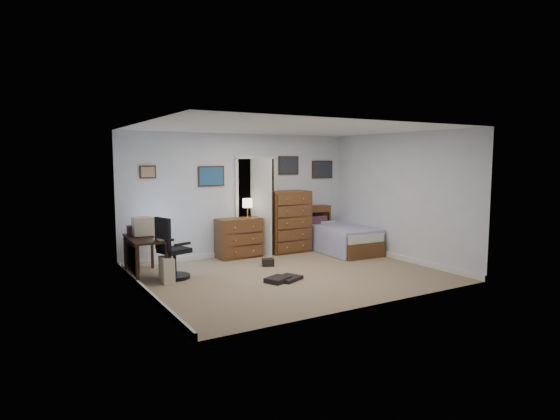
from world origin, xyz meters
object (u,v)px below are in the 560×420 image
object	(u,v)px
office_chair	(171,255)
bed	(340,238)
tall_dresser	(288,221)
computer_desk	(140,247)
low_dresser	(239,238)

from	to	relation	value
office_chair	bed	size ratio (longest dim) A/B	0.56
office_chair	bed	distance (m)	3.88
office_chair	tall_dresser	bearing A→B (deg)	2.23
computer_desk	office_chair	xyz separation A→B (m)	(0.41, -0.40, -0.12)
office_chair	computer_desk	bearing A→B (deg)	119.38
low_dresser	bed	world-z (taller)	low_dresser
office_chair	low_dresser	bearing A→B (deg)	13.72
computer_desk	bed	xyz separation A→B (m)	(4.27, 0.03, -0.24)
office_chair	tall_dresser	world-z (taller)	tall_dresser
tall_dresser	bed	bearing A→B (deg)	-26.97
computer_desk	low_dresser	distance (m)	2.21
computer_desk	tall_dresser	bearing A→B (deg)	13.04
bed	low_dresser	bearing A→B (deg)	167.69
computer_desk	office_chair	bearing A→B (deg)	-40.99
low_dresser	tall_dresser	bearing A→B (deg)	-3.77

